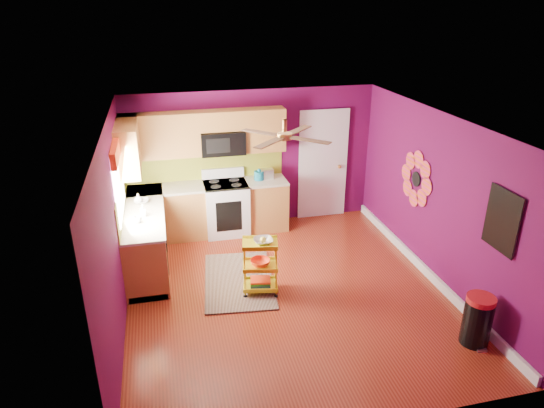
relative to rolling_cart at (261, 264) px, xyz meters
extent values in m
plane|color=maroon|center=(0.36, -0.10, -0.46)|extent=(5.00, 5.00, 0.00)
cube|color=#550940|center=(0.36, 2.40, 0.79)|extent=(4.50, 0.04, 2.50)
cube|color=#550940|center=(0.36, -2.60, 0.79)|extent=(4.50, 0.04, 2.50)
cube|color=#550940|center=(-1.89, -0.10, 0.79)|extent=(0.04, 5.00, 2.50)
cube|color=#550940|center=(2.61, -0.10, 0.79)|extent=(0.04, 5.00, 2.50)
cube|color=silver|center=(0.36, -0.10, 2.04)|extent=(4.50, 5.00, 0.04)
cube|color=white|center=(2.58, -0.10, -0.39)|extent=(0.05, 4.90, 0.14)
cube|color=#9A612A|center=(-1.59, 1.25, -0.01)|extent=(0.60, 2.30, 0.90)
cube|color=#9A612A|center=(-0.49, 2.10, -0.01)|extent=(2.80, 0.60, 0.90)
cube|color=beige|center=(-1.59, 1.25, 0.46)|extent=(0.63, 2.30, 0.04)
cube|color=beige|center=(-0.49, 2.10, 0.46)|extent=(2.80, 0.63, 0.04)
cube|color=black|center=(-1.59, 1.25, -0.41)|extent=(0.54, 2.30, 0.10)
cube|color=black|center=(-0.49, 2.10, -0.41)|extent=(2.80, 0.54, 0.10)
cube|color=white|center=(-0.19, 2.07, 0.00)|extent=(0.76, 0.66, 0.92)
cube|color=black|center=(-0.19, 2.07, 0.47)|extent=(0.76, 0.62, 0.03)
cube|color=white|center=(-0.19, 2.35, 0.58)|extent=(0.76, 0.06, 0.18)
cube|color=black|center=(-0.19, 1.75, -0.01)|extent=(0.45, 0.02, 0.55)
cube|color=#9A612A|center=(-1.23, 2.24, 1.37)|extent=(1.32, 0.33, 0.75)
cube|color=#9A612A|center=(0.55, 2.24, 1.37)|extent=(0.72, 0.33, 0.75)
cube|color=#9A612A|center=(-0.19, 2.24, 1.57)|extent=(0.76, 0.33, 0.34)
cube|color=#9A612A|center=(-1.73, 1.75, 1.37)|extent=(0.33, 1.30, 0.75)
cube|color=black|center=(-0.19, 2.20, 1.19)|extent=(0.76, 0.38, 0.40)
cube|color=olive|center=(-0.49, 2.39, 0.74)|extent=(2.80, 0.01, 0.51)
cube|color=olive|center=(-1.88, 1.25, 0.74)|extent=(0.01, 2.30, 0.51)
cube|color=white|center=(-1.87, 0.95, 1.09)|extent=(0.03, 1.20, 1.00)
cube|color=#FF4016|center=(-1.84, 0.95, 1.56)|extent=(0.08, 1.35, 0.22)
cube|color=white|center=(1.71, 2.38, 0.57)|extent=(0.85, 0.04, 2.05)
cube|color=white|center=(1.71, 2.36, 0.57)|extent=(0.95, 0.02, 2.15)
sphere|color=#BF8C3F|center=(2.03, 2.32, 0.54)|extent=(0.07, 0.07, 0.07)
cylinder|color=black|center=(2.59, 0.50, 0.89)|extent=(0.01, 0.24, 0.24)
cube|color=#19A390|center=(2.59, -1.50, 1.09)|extent=(0.03, 0.52, 0.72)
cube|color=black|center=(2.57, -1.50, 1.09)|extent=(0.01, 0.56, 0.76)
cylinder|color=#BF8C3F|center=(0.36, 0.10, 1.96)|extent=(0.06, 0.06, 0.16)
cylinder|color=#BF8C3F|center=(0.36, 0.10, 1.82)|extent=(0.20, 0.20, 0.08)
cube|color=#4C2D19|center=(0.63, 0.37, 1.82)|extent=(0.47, 0.47, 0.01)
cube|color=#4C2D19|center=(0.09, 0.37, 1.82)|extent=(0.47, 0.47, 0.01)
cube|color=#4C2D19|center=(0.09, -0.17, 1.82)|extent=(0.47, 0.47, 0.01)
cube|color=#4C2D19|center=(0.63, -0.17, 1.82)|extent=(0.47, 0.47, 0.01)
cube|color=black|center=(-0.27, 0.37, -0.45)|extent=(1.19, 1.75, 0.02)
cylinder|color=yellow|center=(-0.25, -0.11, -0.04)|extent=(0.02, 0.02, 0.76)
cylinder|color=yellow|center=(0.18, -0.19, -0.04)|extent=(0.02, 0.02, 0.76)
cylinder|color=yellow|center=(-0.19, 0.19, -0.04)|extent=(0.02, 0.02, 0.76)
cylinder|color=yellow|center=(0.24, 0.11, -0.04)|extent=(0.02, 0.02, 0.76)
sphere|color=black|center=(-0.25, -0.11, -0.43)|extent=(0.05, 0.05, 0.05)
sphere|color=black|center=(0.18, -0.19, -0.43)|extent=(0.05, 0.05, 0.05)
sphere|color=black|center=(-0.19, 0.19, -0.43)|extent=(0.05, 0.05, 0.05)
sphere|color=black|center=(0.24, 0.11, -0.43)|extent=(0.05, 0.05, 0.05)
cube|color=yellow|center=(-0.01, 0.00, 0.32)|extent=(0.55, 0.45, 0.03)
cube|color=yellow|center=(-0.01, 0.00, -0.03)|extent=(0.55, 0.45, 0.03)
cube|color=yellow|center=(-0.01, 0.00, -0.35)|extent=(0.55, 0.45, 0.03)
imported|color=beige|center=(0.04, -0.01, 0.37)|extent=(0.32, 0.32, 0.07)
sphere|color=yellow|center=(0.04, -0.01, 0.39)|extent=(0.09, 0.09, 0.09)
imported|color=#FF4016|center=(-0.01, 0.00, 0.03)|extent=(0.33, 0.33, 0.09)
cube|color=navy|center=(-0.01, 0.00, -0.32)|extent=(0.32, 0.27, 0.04)
cube|color=#267233|center=(-0.01, 0.00, -0.29)|extent=(0.32, 0.27, 0.03)
cube|color=#FF4016|center=(-0.01, 0.00, -0.26)|extent=(0.32, 0.27, 0.03)
cylinder|color=black|center=(2.34, -1.71, -0.16)|extent=(0.41, 0.41, 0.59)
cylinder|color=red|center=(2.34, -1.71, 0.17)|extent=(0.35, 0.35, 0.07)
cube|color=beige|center=(2.34, -1.88, -0.44)|extent=(0.13, 0.08, 0.03)
cylinder|color=#126A87|center=(0.43, 2.13, 0.56)|extent=(0.18, 0.18, 0.16)
sphere|color=#126A87|center=(0.43, 2.13, 0.66)|extent=(0.06, 0.06, 0.06)
cube|color=beige|center=(0.58, 2.16, 0.57)|extent=(0.22, 0.15, 0.18)
imported|color=#EA3F72|center=(-1.58, 0.99, 0.57)|extent=(0.08, 0.08, 0.18)
imported|color=white|center=(-1.66, 1.51, 0.56)|extent=(0.13, 0.13, 0.16)
imported|color=white|center=(-1.62, 1.51, 0.51)|extent=(0.23, 0.23, 0.06)
imported|color=white|center=(-1.66, 0.77, 0.53)|extent=(0.12, 0.12, 0.09)
camera|label=1|loc=(-1.22, -5.87, 3.49)|focal=32.00mm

